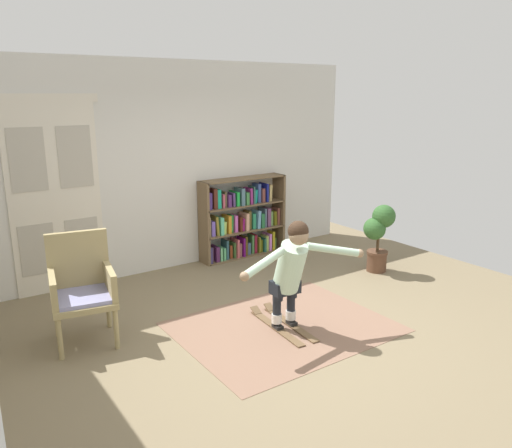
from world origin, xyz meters
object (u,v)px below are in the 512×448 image
Objects in this scene: potted_plant at (378,232)px; person_skier at (291,266)px; bookshelf at (242,221)px; wicker_chair at (82,286)px; skis_pair at (282,324)px.

potted_plant is 2.29m from person_skier.
bookshelf is 1.44× the size of potted_plant.
bookshelf is 1.28× the size of wicker_chair.
person_skier reaches higher than bookshelf.
skis_pair is (-2.14, -0.61, -0.56)m from potted_plant.
bookshelf is 0.96× the size of person_skier.
bookshelf is 2.54m from skis_pair.
potted_plant is 0.66× the size of person_skier.
wicker_chair is (-2.81, -1.38, 0.02)m from bookshelf.
wicker_chair is 2.12m from person_skier.
bookshelf reaches higher than potted_plant.
bookshelf is at bearing 68.04° from person_skier.
bookshelf reaches higher than wicker_chair.
potted_plant is at bearing -4.24° from wicker_chair.
skis_pair is (-0.97, -2.29, -0.54)m from bookshelf.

